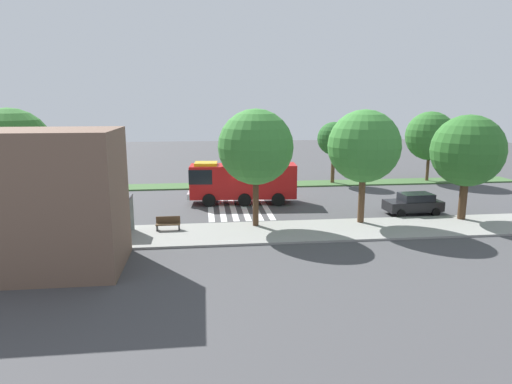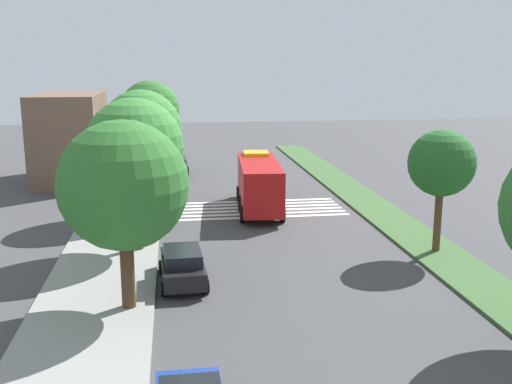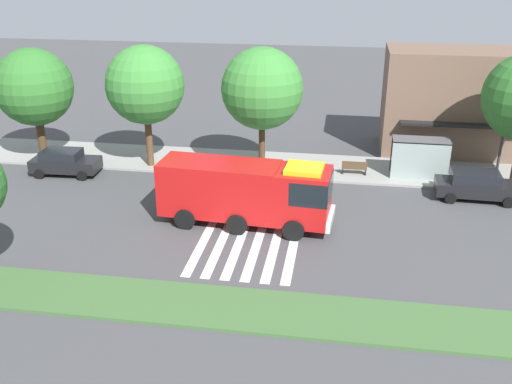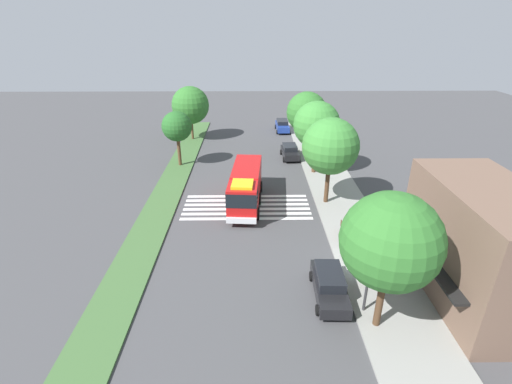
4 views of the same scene
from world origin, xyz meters
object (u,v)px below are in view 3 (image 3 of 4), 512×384
at_px(bench_near_shelter, 354,167).
at_px(sidewalk_tree_center, 262,89).
at_px(fire_truck, 250,191).
at_px(bus_stop_shelter, 421,152).
at_px(parked_car_east, 477,185).
at_px(street_lamp, 505,124).
at_px(sidewalk_tree_far_west, 34,87).
at_px(sidewalk_tree_west, 145,85).
at_px(parked_car_mid, 65,162).

distance_m(bench_near_shelter, sidewalk_tree_center, 7.75).
distance_m(fire_truck, bus_stop_shelter, 12.31).
relative_size(bench_near_shelter, sidewalk_tree_center, 0.20).
bearing_deg(bus_stop_shelter, parked_car_east, -40.60).
relative_size(parked_car_east, street_lamp, 0.72).
distance_m(street_lamp, sidewalk_tree_far_west, 29.54).
bearing_deg(bench_near_shelter, street_lamp, -5.45).
bearing_deg(sidewalk_tree_west, fire_truck, -43.19).
bearing_deg(bench_near_shelter, parked_car_east, -20.34).
distance_m(bench_near_shelter, sidewalk_tree_far_west, 21.55).
height_order(bench_near_shelter, sidewalk_tree_west, sidewalk_tree_west).
distance_m(bus_stop_shelter, street_lamp, 5.02).
height_order(bus_stop_shelter, bench_near_shelter, bus_stop_shelter).
bearing_deg(sidewalk_tree_west, parked_car_east, -6.13).
bearing_deg(bench_near_shelter, fire_truck, -124.21).
relative_size(parked_car_east, sidewalk_tree_center, 0.61).
height_order(parked_car_mid, sidewalk_tree_far_west, sidewalk_tree_far_west).
relative_size(fire_truck, bench_near_shelter, 5.78).
xyz_separation_m(fire_truck, bus_stop_shelter, (9.41, 7.94, -0.07)).
bearing_deg(fire_truck, parked_car_east, 27.34).
bearing_deg(fire_truck, bus_stop_shelter, 44.24).
bearing_deg(street_lamp, bench_near_shelter, 174.55).
height_order(parked_car_mid, sidewalk_tree_center, sidewalk_tree_center).
bearing_deg(street_lamp, sidewalk_tree_far_west, 179.22).
bearing_deg(sidewalk_tree_center, bench_near_shelter, 3.91).
xyz_separation_m(parked_car_mid, sidewalk_tree_center, (12.50, 2.20, 4.71)).
xyz_separation_m(street_lamp, sidewalk_tree_far_west, (-29.52, 0.40, 1.02)).
relative_size(fire_truck, sidewalk_tree_far_west, 1.23).
height_order(parked_car_east, sidewalk_tree_far_west, sidewalk_tree_far_west).
relative_size(parked_car_east, bus_stop_shelter, 1.38).
bearing_deg(sidewalk_tree_center, parked_car_east, -9.63).
distance_m(sidewalk_tree_west, sidewalk_tree_center, 7.51).
bearing_deg(street_lamp, sidewalk_tree_center, 178.41).
relative_size(parked_car_mid, sidewalk_tree_far_west, 0.58).
xyz_separation_m(parked_car_mid, parked_car_east, (25.46, 0.00, 0.03)).
distance_m(parked_car_mid, sidewalk_tree_far_west, 5.47).
height_order(sidewalk_tree_west, sidewalk_tree_center, sidewalk_tree_center).
height_order(bus_stop_shelter, sidewalk_tree_west, sidewalk_tree_west).
distance_m(sidewalk_tree_far_west, sidewalk_tree_center, 15.15).
relative_size(street_lamp, sidewalk_tree_far_west, 0.90).
bearing_deg(sidewalk_tree_center, fire_truck, -86.00).
relative_size(parked_car_east, sidewalk_tree_far_west, 0.64).
bearing_deg(sidewalk_tree_far_west, sidewalk_tree_west, -0.00).
distance_m(bench_near_shelter, street_lamp, 9.17).
bearing_deg(sidewalk_tree_center, sidewalk_tree_west, 180.00).
height_order(parked_car_mid, bus_stop_shelter, bus_stop_shelter).
relative_size(parked_car_mid, bus_stop_shelter, 1.24).
bearing_deg(parked_car_east, bus_stop_shelter, 141.06).
height_order(parked_car_mid, sidewalk_tree_west, sidewalk_tree_west).
bearing_deg(sidewalk_tree_far_west, fire_truck, -25.72).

